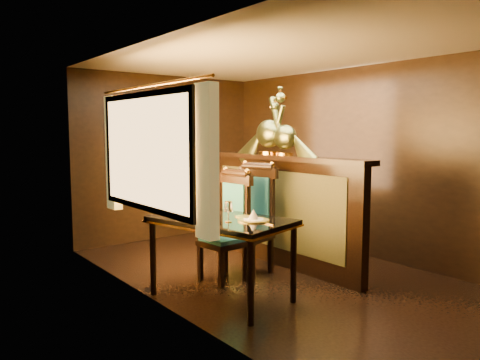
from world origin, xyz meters
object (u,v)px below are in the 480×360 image
at_px(dining_table, 221,225).
at_px(chair_right, 231,221).
at_px(peacock_left, 285,126).
at_px(peacock_right, 269,121).
at_px(chair_left, 254,215).

bearing_deg(dining_table, chair_right, 30.49).
relative_size(peacock_left, peacock_right, 0.85).
xyz_separation_m(chair_right, peacock_left, (0.81, -0.01, 1.06)).
xyz_separation_m(chair_left, chair_right, (-0.37, -0.04, -0.03)).
xyz_separation_m(chair_left, peacock_right, (0.44, 0.25, 1.10)).
bearing_deg(chair_right, chair_left, 1.57).
distance_m(dining_table, chair_left, 0.97).
distance_m(dining_table, peacock_left, 1.67).
relative_size(dining_table, chair_left, 1.17).
height_order(dining_table, peacock_left, peacock_left).
bearing_deg(dining_table, peacock_right, 16.30).
relative_size(dining_table, chair_right, 1.23).
bearing_deg(peacock_right, peacock_left, -90.00).
distance_m(chair_right, peacock_left, 1.34).
relative_size(dining_table, peacock_left, 2.17).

